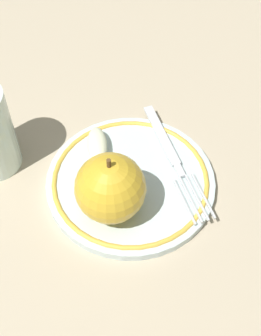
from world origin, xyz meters
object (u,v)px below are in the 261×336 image
at_px(fork, 172,156).
at_px(apple_red_whole, 110,188).
at_px(plate, 131,181).
at_px(apple_slice_front, 97,145).

bearing_deg(fork, apple_red_whole, -63.24).
bearing_deg(apple_red_whole, plate, -67.51).
xyz_separation_m(apple_red_whole, apple_slice_front, (0.08, -0.04, -0.03)).
distance_m(apple_slice_front, fork, 0.09).
distance_m(plate, apple_slice_front, 0.06).
height_order(plate, apple_red_whole, apple_red_whole).
height_order(plate, fork, fork).
xyz_separation_m(plate, apple_slice_front, (0.06, 0.00, 0.02)).
height_order(plate, apple_slice_front, apple_slice_front).
bearing_deg(apple_slice_front, plate, 36.84).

